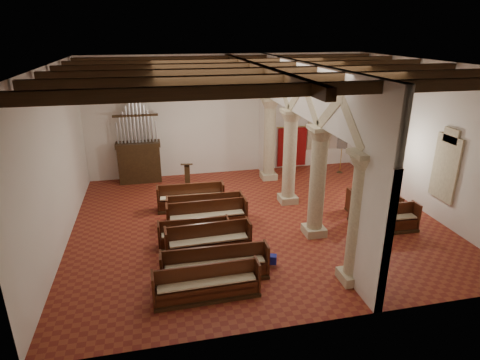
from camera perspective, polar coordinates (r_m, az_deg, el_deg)
name	(u,v)px	position (r m, az deg, el deg)	size (l,w,h in m)	color
floor	(256,221)	(15.94, 2.35, -5.82)	(14.00, 14.00, 0.00)	maroon
ceiling	(259,64)	(14.30, 2.72, 16.22)	(14.00, 14.00, 0.00)	#301F10
wall_back	(227,115)	(20.53, -1.80, 9.16)	(14.00, 0.02, 6.00)	white
wall_front	(323,218)	(9.54, 11.77, -5.34)	(14.00, 0.02, 6.00)	white
wall_left	(55,160)	(14.75, -24.81, 2.55)	(0.02, 12.00, 6.00)	white
wall_right	(425,137)	(17.92, 24.83, 5.52)	(0.02, 12.00, 6.00)	white
ceiling_beams	(259,69)	(14.32, 2.71, 15.50)	(13.80, 11.80, 0.30)	#372411
arcade	(304,130)	(15.25, 9.16, 6.98)	(0.90, 11.90, 6.00)	beige
window_right_a	(446,168)	(16.99, 27.30, 1.53)	(0.03, 1.00, 2.20)	#367A5F
window_right_b	(388,141)	(20.07, 20.29, 5.25)	(0.03, 1.00, 2.20)	#367A5F
window_back	(319,126)	(22.14, 11.17, 7.51)	(1.00, 0.03, 2.20)	#367A5F
pipe_organ	(139,155)	(20.13, -14.18, 3.50)	(2.10, 0.85, 4.40)	#372411
lectern	(187,178)	(18.99, -7.48, 0.34)	(0.59, 0.60, 1.34)	#331C10
dossal_curtain	(292,147)	(21.80, 7.41, 4.71)	(1.80, 0.07, 2.17)	#9C1111
processional_banner	(341,158)	(21.56, 14.17, 3.01)	(0.49, 0.63, 2.29)	#372411
hymnal_box_a	(239,281)	(12.01, -0.21, -14.10)	(0.33, 0.27, 0.33)	navy
hymnal_box_b	(272,259)	(13.04, 4.59, -11.17)	(0.29, 0.23, 0.29)	#151796
hymnal_box_c	(227,216)	(15.69, -1.93, -5.13)	(0.36, 0.29, 0.36)	#16309C
tube_heater_a	(220,280)	(12.22, -2.79, -14.03)	(0.09, 0.09, 0.94)	silver
tube_heater_b	(200,287)	(11.99, -5.77, -14.90)	(0.09, 0.09, 0.91)	silver
nave_pew_0	(207,288)	(11.64, -4.71, -15.07)	(3.00, 0.73, 0.99)	#372411
nave_pew_1	(215,269)	(12.37, -3.54, -12.56)	(3.25, 0.76, 1.04)	#372411
nave_pew_2	(209,246)	(13.52, -4.47, -9.28)	(2.85, 0.85, 1.12)	#372411
nave_pew_3	(194,237)	(14.19, -6.54, -8.08)	(2.47, 0.68, 0.96)	#372411
nave_pew_4	(207,220)	(15.24, -4.68, -5.69)	(3.02, 0.73, 1.09)	#372411
nave_pew_5	(205,211)	(16.02, -4.98, -4.43)	(3.01, 0.76, 1.01)	#372411
nave_pew_6	(191,201)	(16.93, -6.98, -2.97)	(2.79, 0.80, 1.08)	#372411
aisle_pew_0	(390,222)	(16.04, 20.50, -5.65)	(2.14, 0.76, 1.05)	#372411
aisle_pew_1	(375,213)	(16.63, 18.67, -4.52)	(2.04, 0.77, 1.00)	#372411
aisle_pew_2	(371,203)	(17.57, 18.11, -3.09)	(2.03, 0.67, 0.99)	#372411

